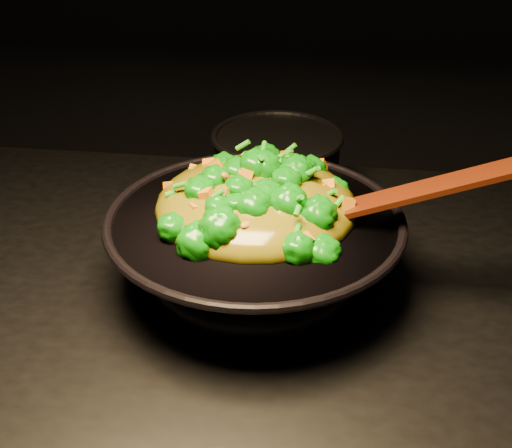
# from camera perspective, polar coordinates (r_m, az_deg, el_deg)

# --- Properties ---
(wok) EXTENTS (0.43, 0.43, 0.10)m
(wok) POSITION_cam_1_polar(r_m,az_deg,el_deg) (0.81, -0.09, -2.49)
(wok) COLOR black
(wok) RESTS_ON stovetop
(stir_fry) EXTENTS (0.27, 0.27, 0.09)m
(stir_fry) POSITION_cam_1_polar(r_m,az_deg,el_deg) (0.78, 0.01, 4.17)
(stir_fry) COLOR #0D6807
(stir_fry) RESTS_ON wok
(spatula) EXTENTS (0.24, 0.05, 0.10)m
(spatula) POSITION_cam_1_polar(r_m,az_deg,el_deg) (0.76, 12.92, 2.52)
(spatula) COLOR #3C1909
(spatula) RESTS_ON wok
(back_pot) EXTENTS (0.24, 0.24, 0.11)m
(back_pot) POSITION_cam_1_polar(r_m,az_deg,el_deg) (1.01, 1.84, 5.19)
(back_pot) COLOR black
(back_pot) RESTS_ON stovetop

